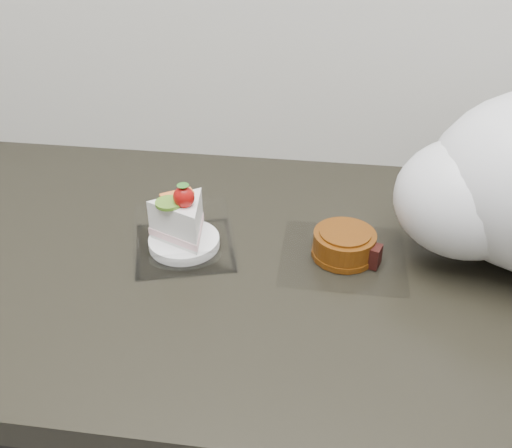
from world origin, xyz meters
TOP-DOWN VIEW (x-y plane):
  - cake_tray at (-0.16, 1.69)m, footprint 0.17×0.17m
  - mooncake_wrap at (0.07, 1.71)m, footprint 0.18×0.17m

SIDE VIEW (x-z plane):
  - mooncake_wrap at x=0.07m, z-range 0.90..0.94m
  - cake_tray at x=-0.16m, z-range 0.87..0.98m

